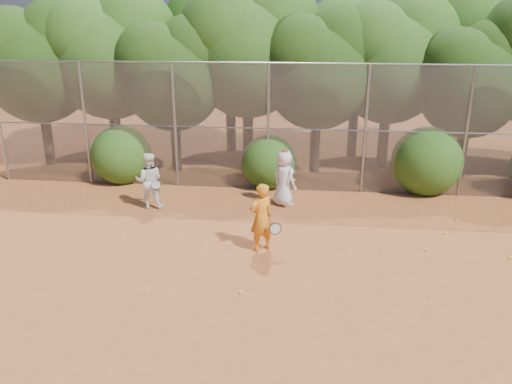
# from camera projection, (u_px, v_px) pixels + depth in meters

# --- Properties ---
(ground) EXTENTS (80.00, 80.00, 0.00)m
(ground) POSITION_uv_depth(u_px,v_px,m) (290.00, 281.00, 10.57)
(ground) COLOR #A14F24
(ground) RESTS_ON ground
(fence_back) EXTENTS (20.05, 0.09, 4.03)m
(fence_back) POSITION_uv_depth(u_px,v_px,m) (296.00, 127.00, 15.54)
(fence_back) COLOR gray
(fence_back) RESTS_ON ground
(tree_0) EXTENTS (4.38, 3.81, 6.00)m
(tree_0) POSITION_uv_depth(u_px,v_px,m) (38.00, 58.00, 17.80)
(tree_0) COLOR black
(tree_0) RESTS_ON ground
(tree_1) EXTENTS (4.64, 4.03, 6.35)m
(tree_1) POSITION_uv_depth(u_px,v_px,m) (111.00, 51.00, 17.94)
(tree_1) COLOR black
(tree_1) RESTS_ON ground
(tree_2) EXTENTS (3.99, 3.47, 5.47)m
(tree_2) POSITION_uv_depth(u_px,v_px,m) (174.00, 70.00, 17.21)
(tree_2) COLOR black
(tree_2) RESTS_ON ground
(tree_3) EXTENTS (4.89, 4.26, 6.70)m
(tree_3) POSITION_uv_depth(u_px,v_px,m) (249.00, 44.00, 17.62)
(tree_3) COLOR black
(tree_3) RESTS_ON ground
(tree_4) EXTENTS (4.19, 3.64, 5.73)m
(tree_4) POSITION_uv_depth(u_px,v_px,m) (320.00, 65.00, 17.00)
(tree_4) COLOR black
(tree_4) RESTS_ON ground
(tree_5) EXTENTS (4.51, 3.92, 6.17)m
(tree_5) POSITION_uv_depth(u_px,v_px,m) (392.00, 55.00, 17.40)
(tree_5) COLOR black
(tree_5) RESTS_ON ground
(tree_6) EXTENTS (3.86, 3.36, 5.29)m
(tree_6) POSITION_uv_depth(u_px,v_px,m) (472.00, 76.00, 16.39)
(tree_6) COLOR black
(tree_6) RESTS_ON ground
(tree_9) EXTENTS (4.83, 4.20, 6.62)m
(tree_9) POSITION_uv_depth(u_px,v_px,m) (108.00, 43.00, 20.14)
(tree_9) COLOR black
(tree_9) RESTS_ON ground
(tree_10) EXTENTS (5.15, 4.48, 7.06)m
(tree_10) POSITION_uv_depth(u_px,v_px,m) (231.00, 35.00, 19.72)
(tree_10) COLOR black
(tree_10) RESTS_ON ground
(tree_11) EXTENTS (4.64, 4.03, 6.35)m
(tree_11) POSITION_uv_depth(u_px,v_px,m) (359.00, 49.00, 18.97)
(tree_11) COLOR black
(tree_11) RESTS_ON ground
(tree_12) EXTENTS (5.02, 4.37, 6.88)m
(tree_12) POSITION_uv_depth(u_px,v_px,m) (479.00, 39.00, 18.95)
(tree_12) COLOR black
(tree_12) RESTS_ON ground
(bush_0) EXTENTS (2.00, 2.00, 2.00)m
(bush_0) POSITION_uv_depth(u_px,v_px,m) (121.00, 152.00, 16.78)
(bush_0) COLOR #244912
(bush_0) RESTS_ON ground
(bush_1) EXTENTS (1.80, 1.80, 1.80)m
(bush_1) POSITION_uv_depth(u_px,v_px,m) (269.00, 160.00, 16.29)
(bush_1) COLOR #244912
(bush_1) RESTS_ON ground
(bush_2) EXTENTS (2.20, 2.20, 2.20)m
(bush_2) POSITION_uv_depth(u_px,v_px,m) (427.00, 158.00, 15.70)
(bush_2) COLOR #244912
(bush_2) RESTS_ON ground
(player_yellow) EXTENTS (0.87, 0.69, 1.67)m
(player_yellow) POSITION_uv_depth(u_px,v_px,m) (261.00, 217.00, 11.74)
(player_yellow) COLOR orange
(player_yellow) RESTS_ON ground
(player_teen) EXTENTS (0.96, 0.94, 1.70)m
(player_teen) POSITION_uv_depth(u_px,v_px,m) (284.00, 178.00, 14.63)
(player_teen) COLOR silver
(player_teen) RESTS_ON ground
(player_white) EXTENTS (0.91, 0.80, 1.65)m
(player_white) POSITION_uv_depth(u_px,v_px,m) (149.00, 181.00, 14.45)
(player_white) COLOR white
(player_white) RESTS_ON ground
(ball_0) EXTENTS (0.07, 0.07, 0.07)m
(ball_0) POSITION_uv_depth(u_px,v_px,m) (426.00, 250.00, 11.91)
(ball_0) COLOR yellow
(ball_0) RESTS_ON ground
(ball_1) EXTENTS (0.07, 0.07, 0.07)m
(ball_1) POSITION_uv_depth(u_px,v_px,m) (445.00, 233.00, 12.84)
(ball_1) COLOR yellow
(ball_1) RESTS_ON ground
(ball_2) EXTENTS (0.07, 0.07, 0.07)m
(ball_2) POSITION_uv_depth(u_px,v_px,m) (510.00, 258.00, 11.54)
(ball_2) COLOR yellow
(ball_2) RESTS_ON ground
(ball_3) EXTENTS (0.07, 0.07, 0.07)m
(ball_3) POSITION_uv_depth(u_px,v_px,m) (240.00, 292.00, 10.08)
(ball_3) COLOR yellow
(ball_3) RESTS_ON ground
(ball_4) EXTENTS (0.07, 0.07, 0.07)m
(ball_4) POSITION_uv_depth(u_px,v_px,m) (456.00, 220.00, 13.69)
(ball_4) COLOR yellow
(ball_4) RESTS_ON ground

